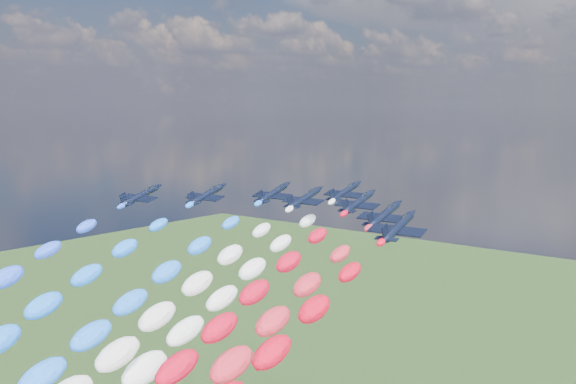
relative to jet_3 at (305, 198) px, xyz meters
The scene contains 8 objects.
jet_0 33.26m from the jet_3, 148.30° to the right, with size 8.84×11.85×2.61m, color black, non-canonical shape.
jet_1 20.60m from the jet_3, 157.02° to the right, with size 8.84×11.85×2.61m, color black, non-canonical shape.
jet_2 10.12m from the jet_3, 166.84° to the left, with size 8.84×11.85×2.61m, color black, non-canonical shape.
jet_3 is the anchor object (origin of this frame).
jet_4 13.41m from the jet_3, 87.99° to the left, with size 8.84×11.85×2.61m, color black, non-canonical shape.
jet_5 11.43m from the jet_3, ahead, with size 8.84×11.85×2.61m, color black, non-canonical shape.
jet_6 24.16m from the jet_3, 19.30° to the right, with size 8.84×11.85×2.61m, color black, non-canonical shape.
jet_7 34.93m from the jet_3, 29.05° to the right, with size 8.84×11.85×2.61m, color black, non-canonical shape.
Camera 1 is at (80.74, -97.26, 107.61)m, focal length 43.54 mm.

